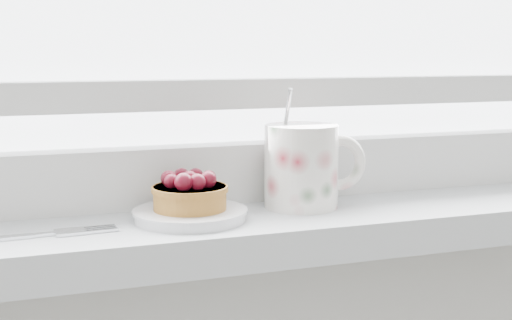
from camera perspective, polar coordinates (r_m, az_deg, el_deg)
name	(u,v)px	position (r m, az deg, el deg)	size (l,w,h in m)	color
saucer	(190,215)	(0.77, -5.29, -4.38)	(0.12, 0.12, 0.01)	silver
raspberry_tart	(190,192)	(0.77, -5.32, -2.60)	(0.08, 0.08, 0.04)	#925B1F
floral_mug	(304,164)	(0.83, 3.86, -0.35)	(0.13, 0.09, 0.14)	white
fork	(16,237)	(0.74, -18.63, -5.86)	(0.20, 0.03, 0.00)	silver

